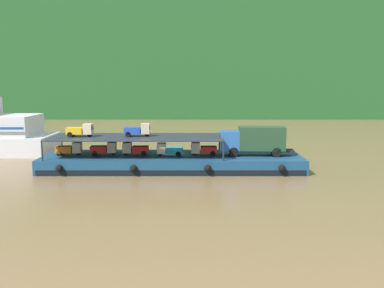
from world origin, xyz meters
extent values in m
plane|color=brown|center=(0.00, 0.00, 0.00)|extent=(400.00, 400.00, 0.00)
cube|color=#235628|center=(0.00, 73.49, 18.50)|extent=(128.76, 26.51, 37.00)
ellipsoid|color=#204E24|center=(0.00, 78.79, 31.45)|extent=(115.89, 23.86, 12.95)
cube|color=navy|center=(0.00, 0.00, 0.75)|extent=(27.43, 7.53, 1.50)
cube|color=black|center=(0.00, -3.79, 0.35)|extent=(26.88, 0.06, 0.50)
sphere|color=black|center=(-10.97, -3.98, 0.85)|extent=(0.72, 0.72, 0.72)
sphere|color=black|center=(-3.66, -3.98, 0.85)|extent=(0.72, 0.72, 0.72)
sphere|color=black|center=(3.66, -3.98, 0.85)|extent=(0.72, 0.72, 0.72)
sphere|color=black|center=(10.97, -3.98, 0.85)|extent=(0.72, 0.72, 0.72)
cube|color=#285BA3|center=(6.12, -0.10, 3.10)|extent=(2.07, 2.25, 2.00)
cube|color=#192833|center=(5.09, -0.06, 3.45)|extent=(0.12, 1.84, 0.60)
cube|color=#234228|center=(9.52, -0.21, 3.35)|extent=(4.87, 2.45, 2.50)
cube|color=black|center=(9.52, -0.21, 2.05)|extent=(6.84, 1.60, 0.20)
cylinder|color=black|center=(6.55, 0.90, 2.00)|extent=(1.01, 0.31, 1.00)
cylinder|color=black|center=(6.49, -1.12, 2.00)|extent=(1.01, 0.31, 1.00)
cylinder|color=black|center=(10.99, 0.76, 2.00)|extent=(1.01, 0.31, 1.00)
cylinder|color=black|center=(10.92, -1.26, 2.00)|extent=(1.01, 0.31, 1.00)
cylinder|color=#232833|center=(5.24, 3.29, 2.50)|extent=(0.16, 0.16, 2.00)
cylinder|color=#232833|center=(5.24, -3.29, 2.50)|extent=(0.16, 0.16, 2.00)
cylinder|color=#232833|center=(-12.84, 3.29, 2.50)|extent=(0.16, 0.16, 2.00)
cylinder|color=#232833|center=(-12.84, -3.29, 2.50)|extent=(0.16, 0.16, 2.00)
cube|color=#232833|center=(-3.80, 0.00, 3.45)|extent=(18.23, 6.73, 0.10)
cube|color=orange|center=(-11.60, -0.08, 2.13)|extent=(1.76, 1.29, 0.70)
cube|color=beige|center=(-10.20, 0.00, 2.33)|extent=(0.95, 1.05, 1.10)
cube|color=#19232D|center=(-9.73, 0.02, 2.44)|extent=(0.09, 0.85, 0.38)
cylinder|color=black|center=(-10.05, 0.00, 1.78)|extent=(0.57, 0.17, 0.56)
cylinder|color=black|center=(-11.97, -0.63, 1.78)|extent=(0.57, 0.17, 0.56)
cylinder|color=black|center=(-12.03, 0.43, 1.78)|extent=(0.57, 0.17, 0.56)
cube|color=red|center=(-7.89, 0.03, 2.13)|extent=(1.74, 1.25, 0.70)
cube|color=beige|center=(-6.49, 0.07, 2.33)|extent=(0.93, 1.03, 1.10)
cube|color=#19232D|center=(-6.02, 0.09, 2.44)|extent=(0.07, 0.85, 0.38)
cylinder|color=black|center=(-6.34, 0.08, 1.78)|extent=(0.56, 0.16, 0.56)
cylinder|color=black|center=(-8.28, -0.51, 1.78)|extent=(0.56, 0.16, 0.56)
cylinder|color=black|center=(-8.31, 0.55, 1.78)|extent=(0.56, 0.16, 0.56)
cube|color=red|center=(-3.41, -0.07, 2.13)|extent=(1.73, 1.25, 0.70)
cube|color=#C6B793|center=(-4.81, -0.12, 2.33)|extent=(0.93, 1.03, 1.10)
cube|color=#19232D|center=(-5.28, -0.13, 2.44)|extent=(0.07, 0.85, 0.38)
cylinder|color=black|center=(-4.96, -0.12, 1.78)|extent=(0.56, 0.16, 0.56)
cylinder|color=black|center=(-3.02, 0.47, 1.78)|extent=(0.56, 0.16, 0.56)
cylinder|color=black|center=(-2.99, -0.59, 1.78)|extent=(0.56, 0.16, 0.56)
cube|color=teal|center=(0.29, -0.58, 2.13)|extent=(1.73, 1.25, 0.70)
cube|color=beige|center=(-1.11, -0.53, 2.33)|extent=(0.93, 1.03, 1.10)
cube|color=#19232D|center=(-1.58, -0.52, 2.44)|extent=(0.07, 0.85, 0.38)
cylinder|color=black|center=(-1.26, -0.53, 1.78)|extent=(0.56, 0.16, 0.56)
cylinder|color=black|center=(0.71, -0.06, 1.78)|extent=(0.56, 0.16, 0.56)
cylinder|color=black|center=(0.67, -1.12, 1.78)|extent=(0.56, 0.16, 0.56)
cube|color=red|center=(3.89, -0.18, 2.13)|extent=(1.73, 1.24, 0.70)
cube|color=beige|center=(2.49, -0.22, 2.33)|extent=(0.92, 1.02, 1.10)
cube|color=#19232D|center=(2.02, -0.23, 2.44)|extent=(0.06, 0.85, 0.38)
cylinder|color=black|center=(2.34, -0.22, 1.78)|extent=(0.56, 0.15, 0.56)
cylinder|color=black|center=(4.27, 0.36, 1.78)|extent=(0.56, 0.15, 0.56)
cylinder|color=black|center=(4.30, -0.70, 1.78)|extent=(0.56, 0.15, 0.56)
cube|color=gold|center=(-10.35, -0.01, 4.13)|extent=(1.74, 1.25, 0.70)
cube|color=beige|center=(-8.95, -0.06, 4.33)|extent=(0.93, 1.03, 1.10)
cube|color=#19232D|center=(-8.48, -0.07, 4.44)|extent=(0.07, 0.85, 0.38)
cylinder|color=black|center=(-8.80, -0.06, 3.78)|extent=(0.56, 0.16, 0.56)
cylinder|color=black|center=(-10.77, -0.53, 3.78)|extent=(0.56, 0.16, 0.56)
cylinder|color=black|center=(-10.73, 0.53, 3.78)|extent=(0.56, 0.16, 0.56)
cube|color=#1E47B7|center=(-4.28, 0.19, 4.13)|extent=(1.73, 1.24, 0.70)
cube|color=#C6B793|center=(-2.88, 0.22, 4.33)|extent=(0.92, 1.02, 1.10)
cube|color=#19232D|center=(-2.41, 0.24, 4.44)|extent=(0.06, 0.85, 0.38)
cylinder|color=black|center=(-2.73, 0.23, 3.78)|extent=(0.56, 0.15, 0.56)
cylinder|color=black|center=(-4.67, -0.35, 3.78)|extent=(0.56, 0.15, 0.56)
cylinder|color=black|center=(-4.69, 0.71, 3.78)|extent=(0.56, 0.15, 0.56)
camera|label=1|loc=(2.11, -45.76, 9.33)|focal=40.49mm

